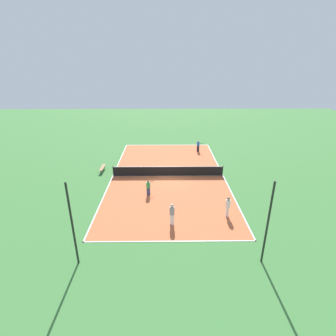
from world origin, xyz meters
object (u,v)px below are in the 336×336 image
player_near_white (228,205)px  player_near_blue (198,145)px  tennis_net (168,171)px  tennis_ball_right_alley (189,146)px  player_far_green (148,187)px  player_baseline_gray (172,213)px  tennis_ball_far_baseline (149,165)px  tennis_ball_near_net (144,187)px  fence_post_back_right (72,225)px  fence_post_back_left (268,224)px  bench (102,168)px

player_near_white → player_near_blue: player_near_white is taller
tennis_net → tennis_ball_right_alley: tennis_net is taller
player_far_green → player_baseline_gray: bearing=-124.6°
tennis_ball_far_baseline → tennis_ball_near_net: same height
player_near_blue → tennis_ball_near_net: 12.16m
tennis_ball_far_baseline → fence_post_back_right: 15.98m
player_far_green → player_near_white: size_ratio=0.84×
tennis_net → tennis_ball_far_baseline: bearing=-53.4°
player_near_blue → tennis_ball_right_alley: size_ratio=22.35×
tennis_ball_near_net → fence_post_back_right: size_ratio=0.01×
player_far_green → fence_post_back_left: fence_post_back_left is taller
player_far_green → player_baseline_gray: (-1.98, 4.58, 0.19)m
fence_post_back_left → fence_post_back_right: size_ratio=1.00×
tennis_ball_near_net → fence_post_back_right: 10.80m
player_near_blue → tennis_ball_near_net: (6.34, 10.34, -0.83)m
bench → fence_post_back_right: (-1.61, 13.93, 2.27)m
player_near_white → tennis_ball_far_baseline: player_near_white is taller
player_far_green → tennis_ball_right_alley: player_far_green is taller
fence_post_back_right → bench: bearing=-83.4°
bench → fence_post_back_right: fence_post_back_right is taller
player_far_green → fence_post_back_left: bearing=-107.2°
player_baseline_gray → tennis_ball_near_net: player_baseline_gray is taller
player_far_green → bench: bearing=76.0°
bench → tennis_ball_right_alley: size_ratio=27.80×
bench → player_near_white: player_near_white is taller
tennis_ball_right_alley → player_near_white: bearing=94.4°
tennis_ball_right_alley → fence_post_back_left: bearing=96.0°
player_near_white → player_near_blue: (0.44, -15.43, -0.09)m
player_near_blue → fence_post_back_right: fence_post_back_right is taller
tennis_net → tennis_ball_far_baseline: size_ratio=167.81×
player_far_green → player_near_blue: size_ratio=0.92×
tennis_net → bench: bearing=-11.2°
tennis_net → fence_post_back_left: (-5.49, 12.52, 2.08)m
tennis_ball_right_alley → tennis_ball_near_net: 13.81m
fence_post_back_left → player_baseline_gray: bearing=-36.1°
bench → tennis_ball_near_net: size_ratio=27.80×
player_far_green → tennis_ball_near_net: size_ratio=20.67×
player_near_white → tennis_ball_far_baseline: size_ratio=24.65×
tennis_net → bench: size_ratio=6.04×
player_near_white → player_baseline_gray: (4.28, 1.05, 0.03)m
player_near_white → tennis_ball_near_net: size_ratio=24.65×
fence_post_back_left → tennis_ball_near_net: bearing=-52.0°
bench → player_near_white: size_ratio=1.13×
player_far_green → tennis_ball_right_alley: size_ratio=20.67×
player_near_blue → player_near_white: bearing=-48.2°
bench → player_baseline_gray: player_baseline_gray is taller
tennis_ball_far_baseline → player_near_white: bearing=122.2°
tennis_ball_right_alley → fence_post_back_right: fence_post_back_right is taller
tennis_net → player_far_green: player_far_green is taller
player_baseline_gray → fence_post_back_left: bearing=23.9°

